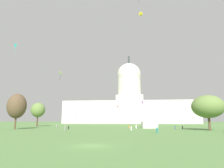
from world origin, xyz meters
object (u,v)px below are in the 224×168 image
at_px(person_white_near_tent, 136,127).
at_px(tree_west_far, 17,106).
at_px(kite_lime_mid, 60,74).
at_px(kite_gold_low, 81,111).
at_px(person_grey_front_center, 57,126).
at_px(person_black_near_tree_west, 182,127).
at_px(person_grey_mid_right, 65,128).
at_px(kite_yellow_high, 141,14).
at_px(capitol_building, 130,103).
at_px(tree_west_mid, 38,110).
at_px(kite_magenta_low, 142,102).
at_px(kite_turquoise_mid, 15,46).
at_px(person_denim_front_right, 175,128).
at_px(person_teal_mid_center, 157,130).
at_px(event_tent, 149,120).
at_px(kite_cyan_low, 75,113).
at_px(person_white_near_tree_east, 131,128).
at_px(tree_east_near, 208,107).
at_px(kite_red_low, 118,107).
at_px(person_black_back_center, 68,127).
at_px(person_orange_aisle_center, 129,126).

bearing_deg(person_white_near_tent, tree_west_far, 105.05).
relative_size(tree_west_far, kite_lime_mid, 3.59).
bearing_deg(kite_gold_low, person_grey_front_center, -128.23).
distance_m(person_black_near_tree_west, person_grey_mid_right, 43.73).
xyz_separation_m(person_white_near_tent, kite_yellow_high, (2.86, -7.28, 47.23)).
relative_size(capitol_building, tree_west_mid, 10.34).
bearing_deg(kite_yellow_high, person_grey_mid_right, -25.38).
xyz_separation_m(capitol_building, person_grey_front_center, (-32.38, -112.06, -19.84)).
relative_size(tree_west_mid, person_grey_mid_right, 7.69).
distance_m(tree_west_far, kite_magenta_low, 53.17).
height_order(person_grey_front_center, kite_turquoise_mid, kite_turquoise_mid).
bearing_deg(kite_gold_low, person_denim_front_right, -103.05).
xyz_separation_m(person_teal_mid_center, person_black_near_tree_west, (12.76, 23.04, -0.10)).
bearing_deg(event_tent, kite_gold_low, 118.26).
relative_size(kite_cyan_low, kite_turquoise_mid, 0.81).
bearing_deg(event_tent, kite_magenta_low, 116.16).
bearing_deg(person_grey_front_center, person_white_near_tree_east, -149.01).
height_order(person_denim_front_right, person_white_near_tree_east, person_white_near_tree_east).
distance_m(tree_east_near, kite_red_low, 48.01).
height_order(tree_west_mid, person_white_near_tree_east, tree_west_mid).
bearing_deg(kite_lime_mid, kite_red_low, -32.40).
height_order(person_black_back_center, kite_magenta_low, kite_magenta_low).
distance_m(tree_east_near, kite_turquoise_mid, 74.20).
height_order(tree_west_mid, kite_turquoise_mid, kite_turquoise_mid).
relative_size(kite_magenta_low, kite_yellow_high, 1.00).
relative_size(event_tent, person_denim_front_right, 5.09).
xyz_separation_m(person_orange_aisle_center, kite_magenta_low, (6.39, 5.84, 10.99)).
bearing_deg(kite_red_low, tree_east_near, 157.73).
bearing_deg(kite_cyan_low, person_white_near_tree_east, 118.20).
height_order(event_tent, person_denim_front_right, event_tent).
height_order(tree_east_near, kite_cyan_low, tree_east_near).
relative_size(kite_red_low, kite_yellow_high, 2.51).
relative_size(tree_west_mid, person_black_near_tree_west, 8.81).
bearing_deg(kite_turquoise_mid, person_black_near_tree_west, 5.59).
bearing_deg(kite_gold_low, person_black_near_tree_west, -101.18).
bearing_deg(person_orange_aisle_center, person_denim_front_right, 150.93).
relative_size(event_tent, kite_yellow_high, 4.90).
height_order(tree_west_mid, kite_magenta_low, tree_west_mid).
bearing_deg(kite_red_low, kite_lime_mid, 77.70).
xyz_separation_m(person_orange_aisle_center, kite_lime_mid, (-27.79, -10.13, 21.44)).
bearing_deg(person_black_back_center, kite_lime_mid, -60.55).
xyz_separation_m(person_white_near_tent, person_grey_front_center, (-34.99, 1.64, -0.03)).
xyz_separation_m(person_teal_mid_center, kite_cyan_low, (-48.47, 87.43, 7.64)).
bearing_deg(kite_yellow_high, kite_turquoise_mid, -37.52).
height_order(capitol_building, tree_east_near, capitol_building).
height_order(tree_west_mid, person_black_back_center, tree_west_mid).
bearing_deg(kite_gold_low, person_teal_mid_center, -111.97).
distance_m(person_orange_aisle_center, person_grey_mid_right, 29.38).
height_order(person_teal_mid_center, kite_turquoise_mid, kite_turquoise_mid).
distance_m(event_tent, kite_lime_mid, 42.76).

